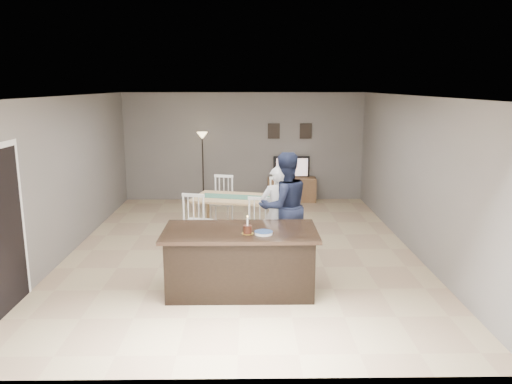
{
  "coord_description": "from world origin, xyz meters",
  "views": [
    {
      "loc": [
        0.13,
        -8.49,
        2.88
      ],
      "look_at": [
        0.24,
        -0.3,
        1.12
      ],
      "focal_mm": 35.0,
      "sensor_mm": 36.0,
      "label": 1
    }
  ],
  "objects_px": {
    "man": "(284,207)",
    "birthday_cake": "(248,229)",
    "television": "(292,167)",
    "plate_stack": "(264,233)",
    "floor_lamp": "(202,148)",
    "dining_table": "(240,204)",
    "kitchen_island": "(240,260)",
    "woman": "(277,213)",
    "tv_console": "(292,190)"
  },
  "relations": [
    {
      "from": "plate_stack",
      "to": "floor_lamp",
      "type": "xyz_separation_m",
      "value": [
        -1.33,
        5.63,
        0.44
      ]
    },
    {
      "from": "plate_stack",
      "to": "floor_lamp",
      "type": "bearing_deg",
      "value": 103.28
    },
    {
      "from": "television",
      "to": "man",
      "type": "distance_m",
      "value": 4.35
    },
    {
      "from": "kitchen_island",
      "to": "man",
      "type": "height_order",
      "value": "man"
    },
    {
      "from": "plate_stack",
      "to": "dining_table",
      "type": "xyz_separation_m",
      "value": [
        -0.37,
        2.69,
        -0.25
      ]
    },
    {
      "from": "man",
      "to": "television",
      "type": "bearing_deg",
      "value": -117.37
    },
    {
      "from": "woman",
      "to": "plate_stack",
      "type": "xyz_separation_m",
      "value": [
        -0.28,
        -1.55,
        0.13
      ]
    },
    {
      "from": "television",
      "to": "floor_lamp",
      "type": "bearing_deg",
      "value": 5.63
    },
    {
      "from": "woman",
      "to": "television",
      "type": "bearing_deg",
      "value": -109.16
    },
    {
      "from": "tv_console",
      "to": "man",
      "type": "relative_size",
      "value": 0.66
    },
    {
      "from": "birthday_cake",
      "to": "floor_lamp",
      "type": "bearing_deg",
      "value": 101.22
    },
    {
      "from": "tv_console",
      "to": "dining_table",
      "type": "distance_m",
      "value": 3.35
    },
    {
      "from": "dining_table",
      "to": "plate_stack",
      "type": "bearing_deg",
      "value": -68.77
    },
    {
      "from": "woman",
      "to": "floor_lamp",
      "type": "xyz_separation_m",
      "value": [
        -1.61,
        4.08,
        0.57
      ]
    },
    {
      "from": "woman",
      "to": "birthday_cake",
      "type": "relative_size",
      "value": 6.27
    },
    {
      "from": "television",
      "to": "birthday_cake",
      "type": "bearing_deg",
      "value": 79.33
    },
    {
      "from": "television",
      "to": "woman",
      "type": "height_order",
      "value": "woman"
    },
    {
      "from": "kitchen_island",
      "to": "television",
      "type": "distance_m",
      "value": 5.78
    },
    {
      "from": "plate_stack",
      "to": "dining_table",
      "type": "distance_m",
      "value": 2.73
    },
    {
      "from": "man",
      "to": "dining_table",
      "type": "distance_m",
      "value": 1.41
    },
    {
      "from": "television",
      "to": "floor_lamp",
      "type": "xyz_separation_m",
      "value": [
        -2.21,
        -0.22,
        0.5
      ]
    },
    {
      "from": "kitchen_island",
      "to": "birthday_cake",
      "type": "bearing_deg",
      "value": -58.85
    },
    {
      "from": "tv_console",
      "to": "plate_stack",
      "type": "distance_m",
      "value": 5.88
    },
    {
      "from": "tv_console",
      "to": "man",
      "type": "distance_m",
      "value": 4.33
    },
    {
      "from": "woman",
      "to": "plate_stack",
      "type": "bearing_deg",
      "value": 68.71
    },
    {
      "from": "television",
      "to": "man",
      "type": "relative_size",
      "value": 0.5
    },
    {
      "from": "tv_console",
      "to": "man",
      "type": "xyz_separation_m",
      "value": [
        -0.49,
        -4.26,
        0.61
      ]
    },
    {
      "from": "birthday_cake",
      "to": "floor_lamp",
      "type": "xyz_separation_m",
      "value": [
        -1.11,
        5.6,
        0.4
      ]
    },
    {
      "from": "floor_lamp",
      "to": "tv_console",
      "type": "bearing_deg",
      "value": 3.83
    },
    {
      "from": "kitchen_island",
      "to": "plate_stack",
      "type": "xyz_separation_m",
      "value": [
        0.32,
        -0.21,
        0.47
      ]
    },
    {
      "from": "tv_console",
      "to": "woman",
      "type": "height_order",
      "value": "woman"
    },
    {
      "from": "tv_console",
      "to": "floor_lamp",
      "type": "bearing_deg",
      "value": -176.17
    },
    {
      "from": "man",
      "to": "plate_stack",
      "type": "distance_m",
      "value": 1.57
    },
    {
      "from": "kitchen_island",
      "to": "man",
      "type": "bearing_deg",
      "value": 61.63
    },
    {
      "from": "plate_stack",
      "to": "tv_console",
      "type": "bearing_deg",
      "value": 81.37
    },
    {
      "from": "kitchen_island",
      "to": "dining_table",
      "type": "bearing_deg",
      "value": 91.07
    },
    {
      "from": "man",
      "to": "birthday_cake",
      "type": "relative_size",
      "value": 7.17
    },
    {
      "from": "man",
      "to": "birthday_cake",
      "type": "xyz_separation_m",
      "value": [
        -0.61,
        -1.49,
        0.05
      ]
    },
    {
      "from": "kitchen_island",
      "to": "man",
      "type": "relative_size",
      "value": 1.18
    },
    {
      "from": "woman",
      "to": "floor_lamp",
      "type": "height_order",
      "value": "floor_lamp"
    },
    {
      "from": "tv_console",
      "to": "birthday_cake",
      "type": "relative_size",
      "value": 4.74
    },
    {
      "from": "kitchen_island",
      "to": "woman",
      "type": "height_order",
      "value": "woman"
    },
    {
      "from": "television",
      "to": "tv_console",
      "type": "bearing_deg",
      "value": 90.0
    },
    {
      "from": "woman",
      "to": "birthday_cake",
      "type": "bearing_deg",
      "value": 60.74
    },
    {
      "from": "floor_lamp",
      "to": "kitchen_island",
      "type": "bearing_deg",
      "value": -79.5
    },
    {
      "from": "kitchen_island",
      "to": "dining_table",
      "type": "distance_m",
      "value": 2.49
    },
    {
      "from": "kitchen_island",
      "to": "man",
      "type": "distance_m",
      "value": 1.56
    },
    {
      "from": "plate_stack",
      "to": "television",
      "type": "bearing_deg",
      "value": 81.47
    },
    {
      "from": "kitchen_island",
      "to": "man",
      "type": "xyz_separation_m",
      "value": [
        0.71,
        1.31,
        0.45
      ]
    },
    {
      "from": "kitchen_island",
      "to": "birthday_cake",
      "type": "distance_m",
      "value": 0.54
    }
  ]
}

